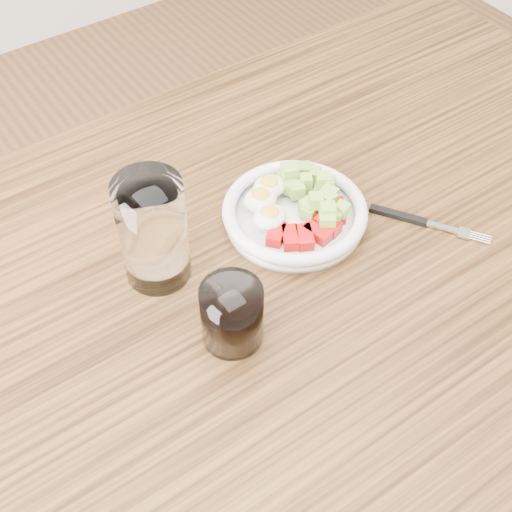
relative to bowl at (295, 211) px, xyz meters
The scene contains 6 objects.
ground 0.80m from the bowl, 147.96° to the right, with size 4.00×4.00×0.00m, color brown.
dining_table 0.16m from the bowl, 147.96° to the right, with size 1.50×0.90×0.77m.
bowl is the anchor object (origin of this frame).
fork 0.18m from the bowl, 35.82° to the right, with size 0.11×0.16×0.01m.
water_glass 0.23m from the bowl, behind, with size 0.09×0.09×0.16m, color white.
coffee_glass 0.23m from the bowl, 147.40° to the right, with size 0.08×0.08×0.09m.
Camera 1 is at (-0.38, -0.52, 1.53)m, focal length 50.00 mm.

